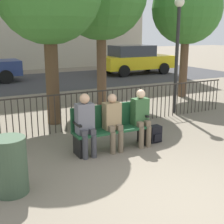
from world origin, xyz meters
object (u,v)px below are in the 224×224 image
Objects in this scene: seated_person_1 at (113,120)px; tree_3 at (187,9)px; seated_person_2 at (141,115)px; backpack at (155,134)px; trash_bin at (10,166)px; lamp_post at (178,37)px; seated_person_0 at (86,122)px; park_bench at (110,126)px; parked_car_0 at (135,59)px.

tree_3 reaches higher than seated_person_1.
seated_person_2 reaches higher than backpack.
seated_person_1 is 2.34m from trash_bin.
tree_3 is 2.70m from lamp_post.
seated_person_1 is (0.59, -0.00, -0.03)m from seated_person_0.
backpack is 3.42m from lamp_post.
park_bench reaches higher than trash_bin.
parked_car_0 is at bearing 60.94° from backpack.
tree_3 is at bearing 34.26° from seated_person_0.
seated_person_2 is 0.29× the size of parked_car_0.
seated_person_2 is 3.33× the size of backpack.
parked_car_0 is (6.60, 10.01, 0.19)m from seated_person_1.
seated_person_1 is at bearing 21.54° from trash_bin.
parked_car_0 is (5.55, 9.98, 0.66)m from backpack.
lamp_post is (3.06, 1.90, 1.56)m from seated_person_1.
seated_person_2 is 6.11m from tree_3.
trash_bin is (-8.77, -10.86, -0.40)m from parked_car_0.
seated_person_2 is 1.38× the size of trash_bin.
seated_person_1 is at bearing -0.31° from seated_person_0.
park_bench is 6.58m from tree_3.
lamp_post is 3.77× the size of trash_bin.
tree_3 reaches higher than park_bench.
seated_person_0 is at bearing 179.69° from seated_person_1.
seated_person_2 is 0.28× the size of tree_3.
seated_person_0 is 1.02× the size of seated_person_2.
seated_person_2 is at bearing 0.15° from seated_person_1.
parked_car_0 reaches higher than backpack.
backpack is at bearing -119.06° from parked_car_0.
tree_3 is at bearing 37.40° from seated_person_1.
park_bench is 11.88m from parked_car_0.
seated_person_2 is at bearing 16.82° from trash_bin.
seated_person_0 is 1.05× the size of seated_person_1.
backpack is 11.44m from parked_car_0.
park_bench is 0.64m from seated_person_0.
seated_person_0 reaches higher than trash_bin.
seated_person_0 is 12.32m from parked_car_0.
backpack is 6.06m from tree_3.
parked_car_0 is at bearing 51.09° from trash_bin.
trash_bin is at bearing -163.18° from seated_person_2.
trash_bin is (-2.84, -0.86, -0.23)m from seated_person_2.
trash_bin is at bearing -152.18° from lamp_post.
seated_person_0 is 3.41× the size of backpack.
seated_person_1 reaches higher than park_bench.
backpack is (1.05, 0.03, -0.47)m from seated_person_1.
seated_person_2 is (0.67, 0.00, 0.02)m from seated_person_1.
parked_car_0 is at bearing 56.59° from seated_person_1.
parked_car_0 is (3.54, 8.11, -1.37)m from lamp_post.
tree_3 is (4.18, 3.71, 2.46)m from seated_person_2.
lamp_post is (2.39, 1.90, 1.55)m from seated_person_2.
parked_car_0 reaches higher than seated_person_1.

